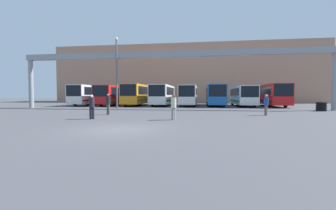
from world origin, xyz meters
The scene contains 17 objects.
ground_plane centered at (0.00, 0.00, 0.00)m, with size 200.00×200.00×0.00m, color #47474C.
building_backdrop centered at (0.00, 45.18, 6.60)m, with size 60.91×12.00×13.21m.
overhead_gantry centered at (0.00, 16.57, 6.01)m, with size 37.65×0.80×6.98m.
bus_slot_0 centered at (-14.32, 24.73, 1.86)m, with size 2.54×10.11×3.23m.
bus_slot_1 centered at (-10.23, 25.53, 1.82)m, with size 2.62×11.71×3.14m.
bus_slot_2 centered at (-6.14, 24.80, 1.90)m, with size 2.60×10.25×3.31m.
bus_slot_3 centered at (-2.05, 24.71, 1.84)m, with size 2.55×10.08×3.20m.
bus_slot_4 centered at (2.05, 25.76, 1.79)m, with size 2.43×12.18×3.10m.
bus_slot_5 centered at (6.14, 25.62, 1.82)m, with size 2.53×11.90×3.16m.
bus_slot_6 centered at (10.23, 24.96, 1.72)m, with size 2.49×10.58×2.97m.
bus_slot_7 centered at (14.32, 25.28, 1.85)m, with size 2.59×11.21×3.22m.
pedestrian_mid_left centered at (2.13, 4.63, 0.93)m, with size 0.36×0.36×1.75m.
pedestrian_mid_right centered at (-3.94, 7.85, 0.96)m, with size 0.38×0.38×1.81m.
pedestrian_near_center centered at (-3.62, 4.28, 0.91)m, with size 0.36×0.36×1.71m.
pedestrian_near_left centered at (9.30, 8.98, 0.93)m, with size 0.36×0.36×1.75m.
tire_stack centered at (16.56, 15.22, 0.48)m, with size 1.04×1.04×0.96m.
lamp_post centered at (-6.28, 15.93, 4.72)m, with size 0.36×0.36×8.72m.
Camera 1 is at (3.96, -10.52, 1.70)m, focal length 24.00 mm.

